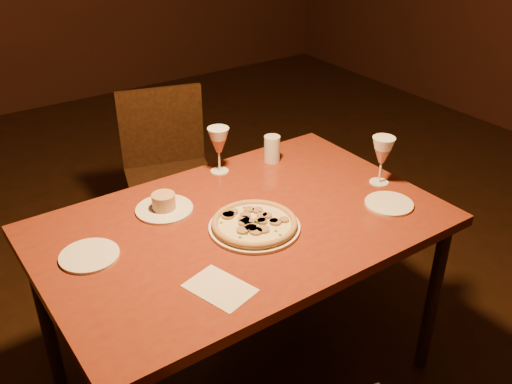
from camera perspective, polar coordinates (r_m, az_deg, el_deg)
floor at (r=2.56m, az=1.01°, el=-15.69°), size 7.00×7.00×0.00m
dining_table at (r=2.03m, az=-1.46°, el=-4.49°), size 1.40×0.91×0.75m
chair_far at (r=2.91m, az=-8.72°, el=2.27°), size 0.53×0.53×0.88m
pizza_plate at (r=1.95m, az=-0.16°, el=-3.22°), size 0.31×0.31×0.03m
ramekin_saucer at (r=2.07m, az=-9.19°, el=-1.31°), size 0.21×0.21×0.07m
wine_glass_far at (r=2.29m, az=-3.73°, el=4.19°), size 0.09×0.09×0.19m
wine_glass_right at (r=2.25m, az=12.44°, el=3.08°), size 0.09×0.09×0.19m
water_tumbler at (r=2.39m, az=1.61°, el=4.34°), size 0.07×0.07×0.11m
side_plate_left at (r=1.89m, az=-16.33°, el=-6.13°), size 0.19×0.19×0.01m
side_plate_near at (r=2.15m, az=13.16°, el=-1.15°), size 0.18×0.18×0.01m
menu_card at (r=1.70m, az=-3.63°, el=-9.56°), size 0.18×0.23×0.00m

